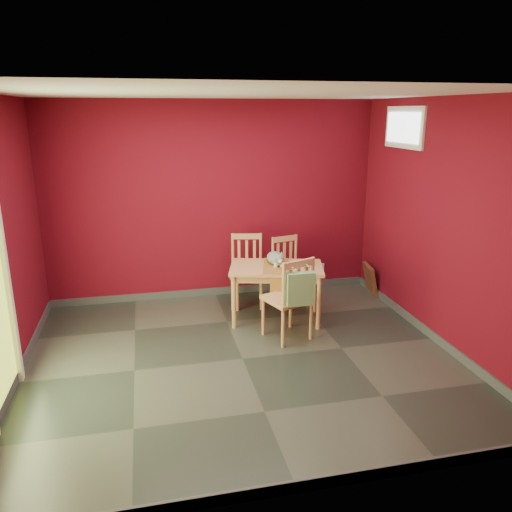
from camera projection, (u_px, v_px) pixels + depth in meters
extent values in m
plane|color=#2D342D|center=(242.00, 359.00, 5.32)|extent=(4.50, 4.50, 0.00)
plane|color=#5F0918|center=(213.00, 202.00, 6.82)|extent=(4.50, 0.00, 4.50)
plane|color=#5F0918|center=(304.00, 313.00, 3.07)|extent=(4.50, 0.00, 4.50)
plane|color=#5F0918|center=(444.00, 225.00, 5.42)|extent=(0.00, 4.00, 4.00)
plane|color=white|center=(240.00, 93.00, 4.57)|extent=(4.50, 4.50, 0.00)
cube|color=#3F4244|center=(216.00, 291.00, 7.17)|extent=(4.50, 0.02, 0.10)
cube|color=#3F4244|center=(298.00, 486.00, 3.45)|extent=(4.50, 0.02, 0.10)
cube|color=#3F4244|center=(16.00, 378.00, 4.83)|extent=(0.03, 4.00, 0.10)
cube|color=#3F4244|center=(431.00, 335.00, 5.78)|extent=(0.03, 4.00, 0.10)
cube|color=white|center=(6.00, 277.00, 4.62)|extent=(0.06, 0.08, 2.13)
cube|color=white|center=(405.00, 127.00, 6.07)|extent=(0.03, 0.90, 0.50)
cube|color=white|center=(403.00, 127.00, 6.07)|extent=(0.02, 0.76, 0.36)
cube|color=silver|center=(321.00, 267.00, 7.44)|extent=(0.08, 0.02, 0.12)
cube|color=tan|center=(276.00, 268.00, 6.14)|extent=(1.26, 0.92, 0.04)
cube|color=tan|center=(276.00, 273.00, 6.16)|extent=(1.12, 0.79, 0.09)
cylinder|color=tan|center=(234.00, 302.00, 5.99)|extent=(0.05, 0.05, 0.67)
cylinder|color=tan|center=(237.00, 287.00, 6.52)|extent=(0.05, 0.05, 0.67)
cylinder|color=tan|center=(319.00, 303.00, 5.96)|extent=(0.05, 0.05, 0.67)
cylinder|color=tan|center=(315.00, 288.00, 6.49)|extent=(0.05, 0.05, 0.67)
cube|color=#966226|center=(276.00, 266.00, 6.13)|extent=(0.47, 0.71, 0.01)
cube|color=#966226|center=(284.00, 288.00, 5.87)|extent=(0.31, 0.09, 0.33)
cube|color=tan|center=(247.00, 273.00, 6.70)|extent=(0.52, 0.52, 0.04)
cylinder|color=tan|center=(233.00, 294.00, 6.58)|extent=(0.04, 0.04, 0.43)
cylinder|color=tan|center=(233.00, 285.00, 6.94)|extent=(0.04, 0.04, 0.43)
cylinder|color=tan|center=(261.00, 294.00, 6.58)|extent=(0.04, 0.04, 0.43)
cylinder|color=tan|center=(261.00, 284.00, 6.95)|extent=(0.04, 0.04, 0.43)
cylinder|color=tan|center=(233.00, 250.00, 6.80)|extent=(0.04, 0.04, 0.48)
cylinder|color=tan|center=(261.00, 250.00, 6.81)|extent=(0.04, 0.04, 0.48)
cube|color=tan|center=(247.00, 236.00, 6.75)|extent=(0.40, 0.12, 0.07)
cube|color=tan|center=(239.00, 253.00, 6.82)|extent=(0.04, 0.03, 0.37)
cube|color=tan|center=(247.00, 253.00, 6.82)|extent=(0.04, 0.03, 0.37)
cube|color=tan|center=(254.00, 253.00, 6.82)|extent=(0.04, 0.03, 0.37)
cube|color=tan|center=(291.00, 273.00, 6.77)|extent=(0.51, 0.51, 0.04)
cylinder|color=tan|center=(285.00, 294.00, 6.60)|extent=(0.04, 0.04, 0.41)
cylinder|color=tan|center=(272.00, 286.00, 6.91)|extent=(0.04, 0.04, 0.41)
cylinder|color=tan|center=(309.00, 290.00, 6.76)|extent=(0.04, 0.04, 0.41)
cylinder|color=tan|center=(295.00, 282.00, 7.07)|extent=(0.04, 0.04, 0.41)
cylinder|color=tan|center=(273.00, 253.00, 6.78)|extent=(0.04, 0.04, 0.45)
cylinder|color=tan|center=(296.00, 250.00, 6.94)|extent=(0.04, 0.04, 0.45)
cube|color=tan|center=(285.00, 239.00, 6.81)|extent=(0.38, 0.12, 0.07)
cube|color=tan|center=(278.00, 256.00, 6.83)|extent=(0.04, 0.03, 0.35)
cube|color=tan|center=(284.00, 255.00, 6.87)|extent=(0.04, 0.03, 0.35)
cube|color=tan|center=(291.00, 254.00, 6.91)|extent=(0.04, 0.03, 0.35)
cube|color=tan|center=(287.00, 299.00, 5.71)|extent=(0.59, 0.59, 0.04)
cylinder|color=tan|center=(291.00, 310.00, 6.04)|extent=(0.04, 0.04, 0.45)
cylinder|color=tan|center=(311.00, 321.00, 5.72)|extent=(0.04, 0.04, 0.45)
cylinder|color=tan|center=(263.00, 317.00, 5.84)|extent=(0.04, 0.04, 0.45)
cylinder|color=tan|center=(283.00, 329.00, 5.52)|extent=(0.04, 0.04, 0.45)
cylinder|color=tan|center=(312.00, 278.00, 5.58)|extent=(0.04, 0.04, 0.49)
cylinder|color=tan|center=(284.00, 285.00, 5.37)|extent=(0.04, 0.04, 0.49)
cube|color=tan|center=(299.00, 264.00, 5.42)|extent=(0.41, 0.18, 0.08)
cube|color=tan|center=(306.00, 283.00, 5.55)|extent=(0.04, 0.03, 0.38)
cube|color=tan|center=(298.00, 285.00, 5.49)|extent=(0.04, 0.03, 0.38)
cube|color=tan|center=(290.00, 287.00, 5.43)|extent=(0.04, 0.03, 0.38)
cube|color=#6D9661|center=(300.00, 289.00, 5.42)|extent=(0.31, 0.10, 0.37)
cylinder|color=#6D9661|center=(292.00, 266.00, 5.39)|extent=(0.02, 0.16, 0.02)
cylinder|color=#6D9661|center=(307.00, 265.00, 5.42)|extent=(0.02, 0.16, 0.02)
cube|color=brown|center=(370.00, 279.00, 7.19)|extent=(0.20, 0.44, 0.43)
cube|color=black|center=(370.00, 279.00, 7.19)|extent=(0.14, 0.31, 0.30)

